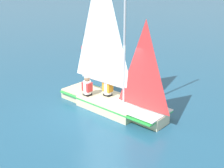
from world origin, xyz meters
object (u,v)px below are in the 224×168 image
Objects in this scene: sailor_helm at (108,90)px; sailboat_main at (112,89)px; buoy_marker at (85,48)px; sailor_crew at (87,89)px.

sailboat_main is at bearing -24.76° from sailor_helm.
sailboat_main reaches higher than buoy_marker.
buoy_marker is (8.72, -3.22, -0.60)m from sailboat_main.
sailboat_main reaches higher than sailor_crew.
sailboat_main is 4.78× the size of sailor_crew.
sailor_crew reaches higher than buoy_marker.
sailor_helm is at bearing 159.21° from buoy_marker.
sailor_helm is (0.37, -0.05, -0.16)m from sailboat_main.
sailor_crew is at bearing -140.98° from sailor_helm.
sailboat_main is at bearing 19.72° from sailor_crew.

